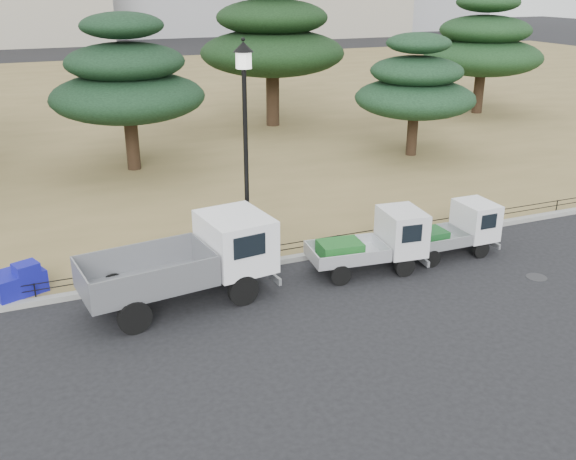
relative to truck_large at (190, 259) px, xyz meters
name	(u,v)px	position (x,y,z in m)	size (l,w,h in m)	color
ground	(316,300)	(3.11, -1.26, -1.21)	(220.00, 220.00, 0.00)	black
lawn	(127,106)	(3.11, 29.34, -1.14)	(120.00, 56.00, 0.15)	olive
curb	(280,261)	(3.11, 1.34, -1.13)	(120.00, 0.25, 0.16)	gray
truck_large	(190,259)	(0.00, 0.00, 0.00)	(5.21, 2.59, 2.18)	black
truck_kei_front	(375,242)	(5.50, -0.18, -0.32)	(3.50, 1.77, 1.79)	black
truck_kei_rear	(455,230)	(8.40, -0.07, -0.41)	(3.06, 1.33, 1.60)	black
street_lamp	(245,118)	(2.18, 1.64, 3.25)	(0.57, 0.57, 6.38)	black
pipe_fence	(279,248)	(3.11, 1.49, -0.77)	(38.00, 0.04, 0.40)	black
tarp_pile	(19,281)	(-4.27, 1.95, -0.72)	(1.56, 1.37, 0.87)	#1516A3
manhole	(536,277)	(9.61, -2.46, -1.21)	(0.60, 0.60, 0.01)	#2D2D30
pine_center_left	(127,81)	(0.76, 13.07, 2.81)	(6.60, 6.60, 6.71)	black
pine_center_right	(272,37)	(9.87, 19.32, 3.89)	(8.07, 8.07, 8.56)	black
pine_east_near	(416,86)	(13.58, 10.44, 2.23)	(5.64, 5.64, 5.70)	black
pine_east_far	(484,45)	(23.23, 17.84, 3.13)	(7.23, 7.23, 7.27)	black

